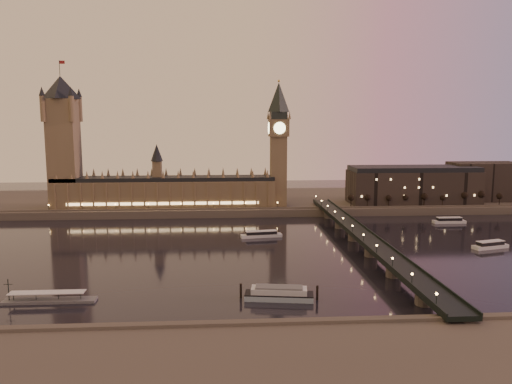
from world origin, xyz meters
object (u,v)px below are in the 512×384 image
cruise_boat_b (449,220)px  pontoon_pier (49,299)px  cruise_boat_a (261,234)px  moored_barge (279,294)px

cruise_boat_b → pontoon_pier: size_ratio=0.63×
pontoon_pier → cruise_boat_a: bearing=48.8°
cruise_boat_a → cruise_boat_b: size_ratio=1.14×
moored_barge → pontoon_pier: pontoon_pier is taller
cruise_boat_b → pontoon_pier: 287.65m
cruise_boat_b → pontoon_pier: (-245.16, -150.47, -0.86)m
cruise_boat_b → moored_barge: size_ratio=0.72×
cruise_boat_b → pontoon_pier: pontoon_pier is taller
cruise_boat_a → cruise_boat_b: bearing=6.4°
pontoon_pier → cruise_boat_b: bearing=31.5°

